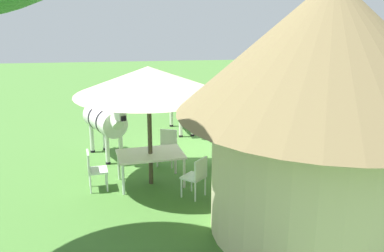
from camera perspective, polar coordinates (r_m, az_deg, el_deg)
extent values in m
plane|color=#457431|center=(12.30, 2.38, -3.54)|extent=(36.00, 36.00, 0.00)
cylinder|color=beige|center=(8.40, 15.86, -5.78)|extent=(3.86, 3.86, 2.23)
cone|color=olive|center=(7.86, 17.14, 9.63)|extent=(5.14, 5.14, 2.28)
cylinder|color=#443A2A|center=(10.09, -5.39, -1.82)|extent=(0.10, 0.10, 2.11)
cone|color=beige|center=(9.75, -5.60, 5.80)|extent=(3.25, 3.25, 0.62)
cube|color=silver|center=(10.20, -5.34, -3.59)|extent=(1.62, 1.20, 0.04)
cylinder|color=silver|center=(10.07, -1.01, -6.05)|extent=(0.06, 0.06, 0.70)
cylinder|color=silver|center=(9.85, -8.77, -6.78)|extent=(0.06, 0.06, 0.70)
cylinder|color=silver|center=(10.85, -2.13, -4.36)|extent=(0.06, 0.06, 0.70)
cylinder|color=silver|center=(10.64, -9.32, -5.00)|extent=(0.06, 0.06, 0.70)
cube|color=white|center=(10.18, -11.95, -5.57)|extent=(0.48, 0.50, 0.04)
cube|color=white|center=(10.09, -13.10, -4.47)|extent=(0.11, 0.44, 0.45)
cylinder|color=white|center=(10.44, -10.95, -6.25)|extent=(0.04, 0.04, 0.45)
cylinder|color=white|center=(10.09, -10.77, -7.06)|extent=(0.04, 0.04, 0.45)
cylinder|color=white|center=(10.43, -12.93, -6.41)|extent=(0.04, 0.04, 0.45)
cylinder|color=white|center=(10.08, -12.83, -7.23)|extent=(0.04, 0.04, 0.45)
cube|color=white|center=(9.62, 0.18, -6.52)|extent=(0.61, 0.61, 0.04)
cube|color=white|center=(9.43, 1.13, -5.52)|extent=(0.32, 0.36, 0.45)
cylinder|color=white|center=(9.66, -1.35, -7.87)|extent=(0.04, 0.04, 0.45)
cylinder|color=white|center=(9.94, -0.05, -7.13)|extent=(0.04, 0.04, 0.45)
cylinder|color=white|center=(9.47, 0.42, -8.38)|extent=(0.04, 0.04, 0.45)
cylinder|color=white|center=(9.76, 1.70, -7.61)|extent=(0.04, 0.04, 0.45)
cube|color=white|center=(11.35, -3.27, -2.89)|extent=(0.56, 0.55, 0.04)
cube|color=white|center=(11.45, -3.00, -1.52)|extent=(0.43, 0.19, 0.45)
cylinder|color=white|center=(11.21, -2.61, -4.35)|extent=(0.04, 0.04, 0.45)
cylinder|color=white|center=(11.32, -4.45, -4.17)|extent=(0.04, 0.04, 0.45)
cylinder|color=white|center=(11.53, -2.08, -3.74)|extent=(0.04, 0.04, 0.45)
cylinder|color=white|center=(11.64, -3.88, -3.57)|extent=(0.04, 0.04, 0.45)
cylinder|color=black|center=(11.24, 3.47, -3.23)|extent=(0.12, 0.12, 0.85)
cylinder|color=black|center=(11.34, 2.94, -3.04)|extent=(0.12, 0.12, 0.85)
cube|color=#325FB4|center=(11.07, 3.27, 0.40)|extent=(0.43, 0.50, 0.60)
cylinder|color=beige|center=(10.88, 4.22, 0.20)|extent=(0.09, 0.09, 0.57)
cylinder|color=beige|center=(11.24, 2.35, 0.76)|extent=(0.09, 0.09, 0.57)
sphere|color=beige|center=(10.95, 3.30, 2.59)|extent=(0.23, 0.23, 0.23)
cylinder|color=black|center=(15.52, 12.17, 2.04)|extent=(0.13, 0.13, 0.88)
cylinder|color=black|center=(15.61, 11.72, 2.15)|extent=(0.13, 0.13, 0.88)
cube|color=beige|center=(15.40, 12.11, 4.80)|extent=(0.45, 0.52, 0.62)
cylinder|color=beige|center=(15.24, 12.91, 4.70)|extent=(0.09, 0.09, 0.58)
cylinder|color=beige|center=(15.56, 11.33, 5.03)|extent=(0.09, 0.09, 0.58)
sphere|color=beige|center=(15.32, 12.21, 6.44)|extent=(0.24, 0.24, 0.24)
cylinder|color=silver|center=(14.04, -1.36, 3.41)|extent=(0.95, 1.66, 0.69)
cylinder|color=black|center=(14.34, -1.69, 3.68)|extent=(0.70, 0.20, 0.70)
cylinder|color=black|center=(13.78, -1.05, 3.16)|extent=(0.70, 0.20, 0.70)
cylinder|color=silver|center=(13.27, -0.48, 3.44)|extent=(0.40, 0.59, 0.51)
cube|color=silver|center=(12.97, -0.14, 3.86)|extent=(0.25, 0.43, 0.20)
cube|color=black|center=(12.81, 0.08, 3.56)|extent=(0.14, 0.14, 0.12)
cube|color=black|center=(13.23, -0.49, 4.28)|extent=(0.10, 0.37, 0.28)
cylinder|color=silver|center=(13.70, 0.07, 0.29)|extent=(0.11, 0.11, 0.78)
cylinder|color=black|center=(13.81, 0.07, -1.14)|extent=(0.13, 0.13, 0.06)
cylinder|color=silver|center=(13.60, -1.46, 0.17)|extent=(0.11, 0.11, 0.78)
cylinder|color=black|center=(13.71, -1.45, -1.27)|extent=(0.13, 0.13, 0.06)
cylinder|color=silver|center=(14.80, -1.24, 1.52)|extent=(0.11, 0.11, 0.78)
cylinder|color=black|center=(14.90, -1.23, 0.19)|extent=(0.13, 0.13, 0.06)
cylinder|color=silver|center=(14.71, -2.66, 1.41)|extent=(0.11, 0.11, 0.78)
cylinder|color=black|center=(14.81, -2.64, 0.07)|extent=(0.13, 0.13, 0.06)
cylinder|color=black|center=(14.85, -2.20, 3.73)|extent=(0.09, 0.24, 0.53)
cylinder|color=silver|center=(13.76, 15.08, 2.50)|extent=(1.19, 1.59, 0.61)
cylinder|color=black|center=(14.05, 15.19, 2.77)|extent=(0.59, 0.34, 0.62)
cylinder|color=black|center=(13.50, 14.98, 2.25)|extent=(0.59, 0.34, 0.62)
cylinder|color=silver|center=(13.00, 14.85, 2.54)|extent=(0.48, 0.59, 0.48)
cube|color=silver|center=(12.70, 14.78, 2.96)|extent=(0.34, 0.44, 0.20)
cube|color=black|center=(12.53, 14.69, 2.65)|extent=(0.16, 0.16, 0.12)
cube|color=black|center=(12.96, 14.91, 3.40)|extent=(0.20, 0.35, 0.28)
cylinder|color=silver|center=(13.37, 15.38, -0.70)|extent=(0.11, 0.11, 0.79)
cylinder|color=black|center=(13.48, 15.26, -2.18)|extent=(0.13, 0.13, 0.06)
cylinder|color=silver|center=(13.39, 13.96, -0.56)|extent=(0.11, 0.11, 0.79)
cylinder|color=black|center=(13.50, 13.86, -2.04)|extent=(0.13, 0.13, 0.06)
cylinder|color=silver|center=(14.45, 15.76, 0.54)|extent=(0.11, 0.11, 0.79)
cylinder|color=black|center=(14.55, 15.65, -0.85)|extent=(0.13, 0.13, 0.06)
cylinder|color=silver|center=(14.47, 14.45, 0.67)|extent=(0.11, 0.11, 0.79)
cylinder|color=black|center=(14.57, 14.35, -0.72)|extent=(0.13, 0.13, 0.06)
cylinder|color=black|center=(14.55, 15.33, 2.82)|extent=(0.15, 0.23, 0.53)
cylinder|color=silver|center=(11.98, -11.10, 0.80)|extent=(1.25, 1.57, 0.68)
cylinder|color=black|center=(12.23, -11.61, 1.09)|extent=(0.65, 0.39, 0.69)
cylinder|color=black|center=(11.75, -10.62, 0.52)|extent=(0.65, 0.39, 0.69)
cylinder|color=silver|center=(11.30, -9.77, 0.87)|extent=(0.52, 0.62, 0.51)
cube|color=silver|center=(11.01, -9.22, 1.35)|extent=(0.34, 0.44, 0.20)
cube|color=black|center=(10.86, -8.82, 0.99)|extent=(0.16, 0.16, 0.12)
cube|color=black|center=(11.25, -9.82, 1.85)|extent=(0.20, 0.34, 0.28)
cylinder|color=silver|center=(11.76, -9.08, -2.68)|extent=(0.11, 0.11, 0.78)
cylinder|color=black|center=(11.89, -9.00, -4.31)|extent=(0.13, 0.13, 0.06)
cylinder|color=silver|center=(11.63, -10.75, -2.99)|extent=(0.11, 0.11, 0.78)
cylinder|color=black|center=(11.75, -10.66, -4.65)|extent=(0.13, 0.13, 0.06)
cylinder|color=silver|center=(12.70, -11.09, -1.33)|extent=(0.11, 0.11, 0.78)
cylinder|color=black|center=(12.82, -11.01, -2.86)|extent=(0.13, 0.13, 0.06)
cylinder|color=silver|center=(12.58, -12.66, -1.61)|extent=(0.11, 0.11, 0.78)
cylinder|color=black|center=(12.69, -12.56, -3.15)|extent=(0.13, 0.13, 0.06)
cylinder|color=black|center=(12.68, -12.39, 1.13)|extent=(0.15, 0.23, 0.53)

